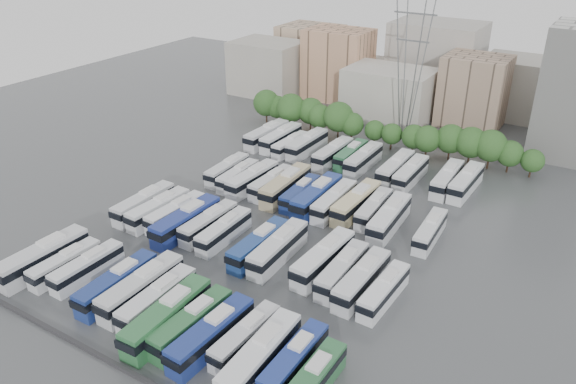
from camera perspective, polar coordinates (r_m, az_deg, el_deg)
The scene contains 53 objects.
ground at distance 87.81m, azimuth -1.61°, elevation -4.22°, with size 220.00×220.00×0.00m, color #424447.
parapet at distance 68.16m, azimuth -17.65°, elevation -16.09°, with size 56.00×0.50×0.50m, color #2D2D30.
tree_line at distance 120.62m, azimuth 8.63°, elevation 6.72°, with size 64.40×7.80×8.38m.
city_buildings at distance 147.99m, azimuth 11.59°, elevation 11.65°, with size 102.00×35.00×20.00m.
electricity_pylon at distance 122.34m, azimuth 12.44°, elevation 13.65°, with size 9.00×6.91×33.83m.
bus_r0_s0 at distance 85.36m, azimuth -23.61°, elevation -6.08°, with size 3.25×13.75×4.30m.
bus_r0_s1 at distance 83.56m, azimuth -21.71°, elevation -6.78°, with size 2.59×10.95×3.42m.
bus_r0_s2 at distance 81.67m, azimuth -19.72°, elevation -7.19°, with size 2.61×11.25×3.52m.
bus_r0_s4 at distance 76.78m, azimuth -16.96°, elevation -8.88°, with size 3.01×12.70×3.97m.
bus_r0_s5 at distance 75.08m, azimuth -14.66°, elevation -9.34°, with size 2.95×13.31×4.17m.
bus_r0_s6 at distance 72.78m, azimuth -13.11°, elevation -10.58°, with size 2.94×12.35×3.86m.
bus_r0_s7 at distance 69.55m, azimuth -12.15°, elevation -12.25°, with size 3.48×13.78×4.29m.
bus_r0_s8 at distance 68.40m, azimuth -9.78°, elevation -13.00°, with size 3.16×12.38×3.85m.
bus_r0_s9 at distance 66.48m, azimuth -7.81°, elevation -14.12°, with size 3.32×12.87×4.01m.
bus_r0_s10 at distance 66.20m, azimuth -4.34°, elevation -14.44°, with size 2.81×11.04×3.44m.
bus_r0_s11 at distance 63.17m, azimuth -2.86°, elevation -16.37°, with size 3.30×13.47×4.20m.
bus_r0_s12 at distance 63.10m, azimuth 0.61°, elevation -16.75°, with size 2.53×11.46×3.59m.
bus_r0_s13 at distance 60.92m, azimuth 2.40°, elevation -18.78°, with size 2.54×11.43×3.58m.
bus_r1_s0 at distance 95.39m, azimuth -14.44°, elevation -1.13°, with size 2.80×12.43×3.89m.
bus_r1_s1 at distance 93.10m, azimuth -13.02°, elevation -1.71°, with size 3.19×12.30×3.83m.
bus_r1_s2 at distance 91.57m, azimuth -11.32°, elevation -2.09°, with size 3.07×11.82×3.68m.
bus_r1_s3 at distance 88.40m, azimuth -10.31°, elevation -2.90°, with size 3.19×13.57×4.24m.
bus_r1_s4 at distance 87.81m, azimuth -8.07°, elevation -3.14°, with size 2.78×11.76×3.68m.
bus_r1_s5 at distance 85.54m, azimuth -6.52°, elevation -3.93°, with size 2.79×11.59×3.62m.
bus_r1_s7 at distance 81.49m, azimuth -2.99°, elevation -5.35°, with size 2.81×12.52×3.92m.
bus_r1_s8 at distance 80.43m, azimuth -1.01°, elevation -5.73°, with size 3.26×13.07×4.08m.
bus_r1_s10 at distance 78.36m, azimuth 3.61°, elevation -6.73°, with size 3.43×13.27×4.13m.
bus_r1_s11 at distance 76.46m, azimuth 5.53°, elevation -7.91°, with size 2.89×12.16×3.80m.
bus_r1_s12 at distance 74.87m, azimuth 7.51°, elevation -8.81°, with size 2.96×12.59×3.94m.
bus_r1_s13 at distance 73.64m, azimuth 9.72°, elevation -9.87°, with size 2.81×11.29×3.52m.
bus_r2_s1 at distance 105.41m, azimuth -6.20°, elevation 2.28°, with size 2.89×11.48×3.58m.
bus_r2_s2 at distance 102.95m, azimuth -5.12°, elevation 1.66°, with size 2.78×11.00×3.43m.
bus_r2_s3 at distance 100.93m, azimuth -3.64°, elevation 1.34°, with size 3.31×12.67×3.94m.
bus_r2_s4 at distance 99.83m, azimuth -1.70°, elevation 0.97°, with size 2.74×11.42×3.57m.
bus_r2_s5 at distance 97.98m, azimuth -0.24°, elevation 0.68°, with size 3.40×13.68×4.27m.
bus_r2_s6 at distance 96.17m, azimuth 1.24°, elevation -0.11°, with size 2.94×11.25×3.50m.
bus_r2_s7 at distance 94.43m, azimuth 2.93°, elevation -0.42°, with size 3.15×13.65×4.27m.
bus_r2_s8 at distance 93.47m, azimuth 4.70°, elevation -0.91°, with size 2.88×12.40×3.88m.
bus_r2_s9 at distance 93.13m, azimuth 6.94°, elevation -1.06°, with size 3.23×13.23×4.13m.
bus_r2_s10 at distance 92.18m, azimuth 8.71°, elevation -1.68°, with size 3.04×11.53×3.58m.
bus_r2_s11 at distance 89.30m, azimuth 10.25°, elevation -2.61°, with size 3.49×13.32×4.14m.
bus_r2_s13 at distance 87.79m, azimuth 14.23°, elevation -3.84°, with size 2.94×11.17×3.47m.
bus_r3_s0 at distance 120.88m, azimuth -2.18°, elevation 5.84°, with size 3.35×13.19×4.11m.
bus_r3_s1 at distance 119.38m, azimuth -0.73°, elevation 5.54°, with size 2.93×12.69×3.97m.
bus_r3_s2 at distance 116.37m, azimuth 0.26°, elevation 4.83°, with size 2.91×11.07×3.44m.
bus_r3_s3 at distance 116.02m, azimuth 1.96°, elevation 4.90°, with size 3.04×12.89×4.03m.
bus_r3_s5 at distance 111.97m, azimuth 4.58°, elevation 3.96°, with size 3.04×12.55×3.92m.
bus_r3_s6 at distance 112.07m, azimuth 6.40°, elevation 3.81°, with size 2.77×11.54×3.60m.
bus_r3_s7 at distance 109.83m, azimuth 7.66°, elevation 3.33°, with size 2.77×12.55×3.94m.
bus_r3_s9 at distance 106.89m, azimuth 10.86°, elevation 2.42°, with size 2.82×12.80×4.01m.
bus_r3_s10 at distance 105.51m, azimuth 12.34°, elevation 1.90°, with size 2.71×12.36×3.88m.
bus_r3_s12 at distance 104.69m, azimuth 15.85°, elevation 1.29°, with size 3.04×12.69×3.96m.
bus_r3_s13 at distance 104.41m, azimuth 17.63°, elevation 0.99°, with size 3.12×12.91×4.03m.
Camera 1 is at (41.76, -62.60, 45.26)m, focal length 35.00 mm.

